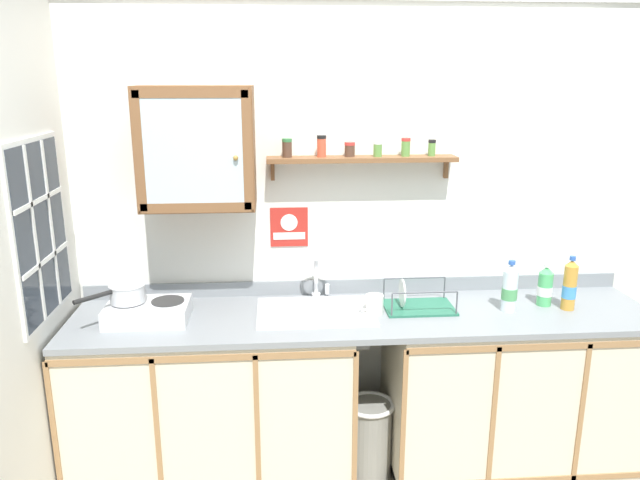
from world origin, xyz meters
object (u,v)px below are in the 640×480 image
object	(u,v)px
dish_rack	(417,304)
mug	(374,304)
bottle_water_clear_1	(510,289)
sink	(316,317)
hot_plate_stove	(148,312)
saucepan	(126,292)
trash_bin	(369,438)
wall_cabinet	(198,148)
bottle_soda_green_0	(545,287)
warning_sign	(289,227)
bottle_juice_amber_2	(570,286)

from	to	relation	value
dish_rack	mug	bearing A→B (deg)	-168.66
bottle_water_clear_1	dish_rack	bearing A→B (deg)	172.00
sink	hot_plate_stove	size ratio (longest dim) A/B	1.48
bottle_water_clear_1	mug	size ratio (longest dim) A/B	2.13
saucepan	trash_bin	size ratio (longest dim) A/B	0.66
wall_cabinet	bottle_soda_green_0	bearing A→B (deg)	-3.38
bottle_water_clear_1	bottle_soda_green_0	bearing A→B (deg)	16.72
saucepan	dish_rack	size ratio (longest dim) A/B	0.82
bottle_soda_green_0	trash_bin	bearing A→B (deg)	-175.30
bottle_water_clear_1	warning_sign	size ratio (longest dim) A/B	1.26
trash_bin	wall_cabinet	bearing A→B (deg)	167.99
sink	hot_plate_stove	xyz separation A→B (m)	(-0.82, -0.05, 0.08)
dish_rack	mug	distance (m)	0.24
dish_rack	trash_bin	distance (m)	0.76
hot_plate_stove	warning_sign	world-z (taller)	warning_sign
hot_plate_stove	bottle_soda_green_0	xyz separation A→B (m)	(2.02, 0.06, 0.05)
sink	saucepan	xyz separation A→B (m)	(-0.92, -0.03, 0.17)
bottle_soda_green_0	wall_cabinet	world-z (taller)	wall_cabinet
sink	hot_plate_stove	bearing A→B (deg)	-176.45
mug	wall_cabinet	world-z (taller)	wall_cabinet
bottle_soda_green_0	trash_bin	xyz separation A→B (m)	(-0.92, -0.08, -0.80)
bottle_water_clear_1	mug	xyz separation A→B (m)	(-0.69, 0.02, -0.07)
hot_plate_stove	mug	distance (m)	1.11
bottle_water_clear_1	hot_plate_stove	bearing A→B (deg)	179.71
sink	bottle_soda_green_0	size ratio (longest dim) A/B	2.56
hot_plate_stove	dish_rack	size ratio (longest dim) A/B	1.12
bottle_soda_green_0	mug	size ratio (longest dim) A/B	1.83
sink	saucepan	world-z (taller)	sink
bottle_juice_amber_2	warning_sign	bearing A→B (deg)	166.99
hot_plate_stove	bottle_water_clear_1	bearing A→B (deg)	-0.29
hot_plate_stove	mug	world-z (taller)	mug
warning_sign	bottle_soda_green_0	bearing A→B (deg)	-11.26
bottle_soda_green_0	mug	distance (m)	0.91
trash_bin	bottle_juice_amber_2	bearing A→B (deg)	0.61
bottle_juice_amber_2	trash_bin	xyz separation A→B (m)	(-1.01, -0.01, -0.82)
bottle_soda_green_0	bottle_juice_amber_2	xyz separation A→B (m)	(0.10, -0.06, 0.02)
mug	bottle_soda_green_0	bearing A→B (deg)	2.94
bottle_water_clear_1	warning_sign	distance (m)	1.18
sink	saucepan	distance (m)	0.94
dish_rack	warning_sign	bearing A→B (deg)	157.80
hot_plate_stove	trash_bin	distance (m)	1.33
saucepan	warning_sign	bearing A→B (deg)	20.66
hot_plate_stove	warning_sign	size ratio (longest dim) A/B	1.87
saucepan	hot_plate_stove	bearing A→B (deg)	-9.24
trash_bin	bottle_water_clear_1	bearing A→B (deg)	0.86
saucepan	trash_bin	xyz separation A→B (m)	(1.20, -0.04, -0.84)
warning_sign	saucepan	bearing A→B (deg)	-159.34
saucepan	trash_bin	bearing A→B (deg)	-1.70
bottle_water_clear_1	saucepan	bearing A→B (deg)	179.24
bottle_water_clear_1	sink	bearing A→B (deg)	176.49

